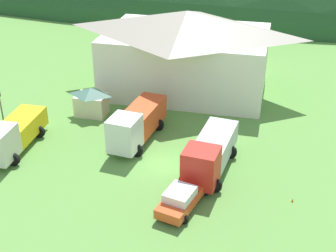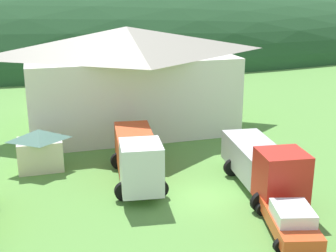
# 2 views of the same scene
# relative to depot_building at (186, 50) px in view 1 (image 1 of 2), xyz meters

# --- Properties ---
(ground_plane) EXTENTS (200.00, 200.00, 0.00)m
(ground_plane) POSITION_rel_depot_building_xyz_m (1.34, -15.08, -4.37)
(ground_plane) COLOR #5B9342
(depot_building) EXTENTS (17.69, 11.66, 8.48)m
(depot_building) POSITION_rel_depot_building_xyz_m (0.00, 0.00, 0.00)
(depot_building) COLOR white
(depot_building) RESTS_ON ground
(play_shed_cream) EXTENTS (3.08, 2.30, 2.76)m
(play_shed_cream) POSITION_rel_depot_building_xyz_m (-7.57, -8.02, -2.95)
(play_shed_cream) COLOR beige
(play_shed_cream) RESTS_ON ground
(flatbed_truck_yellow) EXTENTS (3.33, 7.80, 3.17)m
(flatbed_truck_yellow) POSITION_rel_depot_building_xyz_m (-11.45, -15.99, -2.75)
(flatbed_truck_yellow) COLOR silver
(flatbed_truck_yellow) RESTS_ON ground
(heavy_rig_white) EXTENTS (3.65, 8.13, 3.35)m
(heavy_rig_white) POSITION_rel_depot_building_xyz_m (-1.91, -11.94, -2.62)
(heavy_rig_white) COLOR white
(heavy_rig_white) RESTS_ON ground
(crane_truck_red) EXTENTS (3.80, 8.36, 3.33)m
(crane_truck_red) POSITION_rel_depot_building_xyz_m (4.91, -15.23, -2.71)
(crane_truck_red) COLOR red
(crane_truck_red) RESTS_ON ground
(service_pickup_orange) EXTENTS (3.16, 5.53, 1.66)m
(service_pickup_orange) POSITION_rel_depot_building_xyz_m (3.80, -19.99, -3.54)
(service_pickup_orange) COLOR #E24E23
(service_pickup_orange) RESTS_ON ground
(traffic_light_west) EXTENTS (0.20, 0.32, 4.31)m
(traffic_light_west) POSITION_rel_depot_building_xyz_m (-13.51, -13.63, -1.74)
(traffic_light_west) COLOR #4C4C51
(traffic_light_west) RESTS_ON ground
(traffic_cone_near_pickup) EXTENTS (0.36, 0.36, 0.58)m
(traffic_cone_near_pickup) POSITION_rel_depot_building_xyz_m (11.26, -17.71, -4.37)
(traffic_cone_near_pickup) COLOR orange
(traffic_cone_near_pickup) RESTS_ON ground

